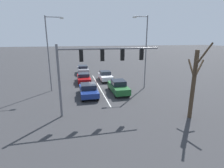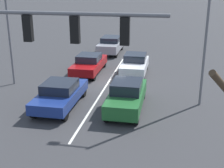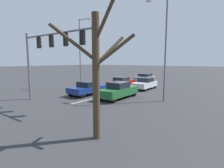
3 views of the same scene
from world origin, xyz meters
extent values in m
plane|color=#333335|center=(0.00, 0.00, 0.00)|extent=(240.00, 240.00, 0.00)
cube|color=silver|center=(0.00, 1.55, 0.01)|extent=(0.12, 15.09, 0.01)
cube|color=#1E5928|center=(-1.89, 4.76, 0.66)|extent=(1.76, 4.67, 0.72)
cube|color=black|center=(-1.89, 4.79, 1.31)|extent=(1.55, 1.87, 0.59)
cube|color=red|center=(-2.51, 2.46, 0.84)|extent=(0.24, 0.06, 0.12)
cube|color=red|center=(-1.28, 2.46, 0.84)|extent=(0.24, 0.06, 0.12)
cylinder|color=black|center=(-2.64, 6.54, 0.30)|extent=(0.22, 0.60, 0.60)
cylinder|color=black|center=(-1.14, 6.54, 0.30)|extent=(0.22, 0.60, 0.60)
cylinder|color=black|center=(-2.64, 2.97, 0.30)|extent=(0.22, 0.60, 0.60)
cylinder|color=black|center=(-1.14, 2.97, 0.30)|extent=(0.22, 0.60, 0.60)
cube|color=navy|center=(1.79, 5.11, 0.64)|extent=(1.93, 4.61, 0.58)
cube|color=black|center=(1.79, 5.14, 1.19)|extent=(1.70, 1.88, 0.52)
cube|color=red|center=(1.11, 2.85, 0.78)|extent=(0.24, 0.06, 0.12)
cube|color=red|center=(2.47, 2.85, 0.78)|extent=(0.24, 0.06, 0.12)
cylinder|color=black|center=(0.95, 6.81, 0.35)|extent=(0.22, 0.70, 0.70)
cylinder|color=black|center=(2.63, 6.81, 0.35)|extent=(0.22, 0.70, 0.70)
cylinder|color=black|center=(0.95, 3.40, 0.35)|extent=(0.22, 0.70, 0.70)
cylinder|color=black|center=(2.63, 3.40, 0.35)|extent=(0.22, 0.70, 0.70)
cube|color=silver|center=(-1.54, -1.81, 0.63)|extent=(1.77, 4.04, 0.65)
cube|color=black|center=(-1.54, -2.08, 1.22)|extent=(1.55, 1.70, 0.53)
cube|color=red|center=(-2.16, -3.79, 0.79)|extent=(0.24, 0.06, 0.12)
cube|color=red|center=(-0.92, -3.79, 0.79)|extent=(0.24, 0.06, 0.12)
cylinder|color=black|center=(-2.29, -0.34, 0.30)|extent=(0.22, 0.60, 0.60)
cylinder|color=black|center=(-0.78, -0.34, 0.30)|extent=(0.22, 0.60, 0.60)
cylinder|color=black|center=(-2.29, -3.28, 0.30)|extent=(0.22, 0.60, 0.60)
cylinder|color=black|center=(-0.78, -3.28, 0.30)|extent=(0.22, 0.60, 0.60)
cube|color=maroon|center=(1.89, -1.49, 0.60)|extent=(1.84, 4.57, 0.59)
cube|color=black|center=(1.89, -1.54, 1.15)|extent=(1.62, 1.82, 0.50)
cube|color=red|center=(1.25, -3.73, 0.75)|extent=(0.24, 0.06, 0.12)
cube|color=red|center=(2.54, -3.73, 0.75)|extent=(0.24, 0.06, 0.12)
cylinder|color=black|center=(1.10, 0.24, 0.31)|extent=(0.22, 0.62, 0.62)
cylinder|color=black|center=(2.68, 0.24, 0.31)|extent=(0.22, 0.62, 0.62)
cylinder|color=black|center=(1.10, -3.22, 0.31)|extent=(0.22, 0.62, 0.62)
cylinder|color=black|center=(2.68, -3.22, 0.31)|extent=(0.22, 0.62, 0.62)
cube|color=gray|center=(1.54, -8.15, 0.70)|extent=(1.88, 4.39, 0.73)
cube|color=black|center=(1.54, -8.40, 1.30)|extent=(1.65, 2.19, 0.46)
cube|color=red|center=(0.89, -10.31, 0.89)|extent=(0.24, 0.06, 0.12)
cube|color=red|center=(2.20, -10.31, 0.89)|extent=(0.24, 0.06, 0.12)
cylinder|color=black|center=(0.74, -6.54, 0.34)|extent=(0.22, 0.67, 0.67)
cylinder|color=black|center=(2.35, -6.54, 0.34)|extent=(0.22, 0.67, 0.67)
cylinder|color=black|center=(0.74, -9.76, 0.34)|extent=(0.22, 0.67, 0.67)
cylinder|color=black|center=(2.35, -9.76, 0.34)|extent=(0.22, 0.67, 0.67)
cylinder|color=slate|center=(4.58, 10.09, 3.05)|extent=(0.20, 0.20, 6.11)
cylinder|color=slate|center=(0.28, 10.09, 5.70)|extent=(8.60, 0.14, 0.14)
cube|color=black|center=(-2.55, 10.09, 5.16)|extent=(0.32, 0.22, 0.95)
sphere|color=red|center=(-2.55, 9.93, 5.44)|extent=(0.20, 0.20, 0.20)
sphere|color=#4C420C|center=(-2.55, 9.93, 5.16)|extent=(0.20, 0.20, 0.20)
sphere|color=#0A3814|center=(-2.55, 9.93, 4.87)|extent=(0.20, 0.20, 0.20)
cube|color=black|center=(-0.80, 10.09, 5.16)|extent=(0.32, 0.22, 0.95)
sphere|color=red|center=(-0.80, 9.93, 5.44)|extent=(0.20, 0.20, 0.20)
sphere|color=#4C420C|center=(-0.80, 9.93, 5.16)|extent=(0.20, 0.20, 0.20)
sphere|color=#0A3814|center=(-0.80, 9.93, 4.87)|extent=(0.20, 0.20, 0.20)
cube|color=black|center=(0.95, 10.09, 5.16)|extent=(0.32, 0.22, 0.95)
sphere|color=red|center=(0.95, 9.93, 5.44)|extent=(0.20, 0.20, 0.20)
sphere|color=#4C420C|center=(0.95, 9.93, 5.16)|extent=(0.20, 0.20, 0.20)
sphere|color=#0A3814|center=(0.95, 9.93, 4.87)|extent=(0.20, 0.20, 0.20)
cube|color=black|center=(2.71, 10.09, 5.16)|extent=(0.32, 0.22, 0.95)
sphere|color=red|center=(2.71, 9.93, 5.44)|extent=(0.20, 0.20, 0.20)
sphere|color=#4C420C|center=(2.71, 9.93, 5.16)|extent=(0.20, 0.20, 0.20)
sphere|color=#0A3814|center=(2.71, 9.93, 4.87)|extent=(0.20, 0.20, 0.20)
cylinder|color=slate|center=(6.23, 2.01, 4.54)|extent=(0.14, 0.14, 9.07)
cylinder|color=slate|center=(5.30, 2.01, 8.92)|extent=(1.86, 0.09, 0.09)
cube|color=beige|center=(4.37, 2.01, 8.82)|extent=(0.44, 0.24, 0.16)
cylinder|color=slate|center=(-5.90, 3.40, 4.61)|extent=(0.14, 0.14, 9.23)
cylinder|color=slate|center=(-5.05, 3.40, 9.08)|extent=(1.69, 0.09, 0.09)
cube|color=beige|center=(-4.20, 3.40, 8.98)|extent=(0.44, 0.24, 0.16)
cylinder|color=#423323|center=(-6.06, 12.76, 2.84)|extent=(0.33, 0.33, 5.68)
cylinder|color=#423323|center=(-6.28, 12.01, 4.09)|extent=(0.60, 1.63, 1.41)
cylinder|color=#423323|center=(-6.66, 12.82, 5.35)|extent=(1.32, 0.28, 1.81)
cylinder|color=#423323|center=(-6.77, 12.30, 4.08)|extent=(1.57, 1.08, 1.43)
cylinder|color=#423323|center=(-5.50, 13.52, 4.36)|extent=(1.30, 1.68, 1.58)
camera|label=1|loc=(3.45, 24.64, 6.60)|focal=28.00mm
camera|label=2|loc=(-4.10, 20.48, 6.89)|focal=50.00mm
camera|label=3|loc=(-11.26, 18.65, 3.59)|focal=28.00mm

